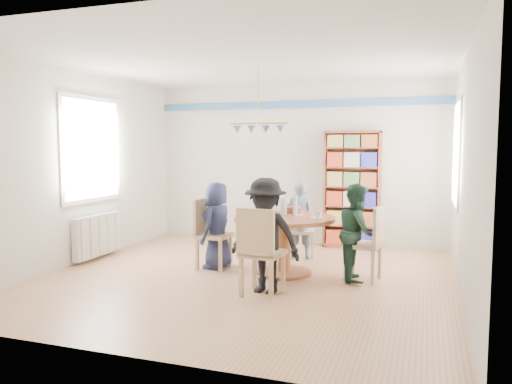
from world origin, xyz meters
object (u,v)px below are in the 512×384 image
at_px(radiator, 98,235).
at_px(person_right, 357,232).
at_px(chair_far, 302,226).
at_px(person_far, 300,220).
at_px(person_near, 266,236).
at_px(person_left, 217,225).
at_px(chair_right, 370,240).
at_px(dining_table, 284,231).
at_px(chair_left, 209,230).
at_px(chair_near, 259,248).
at_px(bookshelf, 352,191).

bearing_deg(radiator, person_right, 0.89).
distance_m(chair_far, person_far, 0.16).
bearing_deg(person_near, person_left, 148.10).
height_order(chair_right, person_left, person_left).
distance_m(radiator, person_left, 1.89).
distance_m(chair_right, person_left, 2.02).
height_order(radiator, chair_far, chair_far).
height_order(dining_table, chair_left, chair_left).
height_order(chair_near, bookshelf, bookshelf).
bearing_deg(bookshelf, person_near, -101.06).
height_order(radiator, bookshelf, bookshelf).
height_order(chair_right, chair_near, chair_near).
bearing_deg(chair_far, person_far, -90.45).
bearing_deg(bookshelf, chair_right, -75.83).
bearing_deg(person_left, chair_left, -73.13).
bearing_deg(person_near, radiator, 174.21).
bearing_deg(person_near, chair_right, 49.57).
distance_m(chair_far, chair_near, 2.09).
bearing_deg(chair_near, chair_far, 90.90).
distance_m(person_right, bookshelf, 2.04).
relative_size(chair_right, chair_near, 0.94).
xyz_separation_m(chair_right, bookshelf, (-0.50, 1.97, 0.42)).
bearing_deg(radiator, chair_right, 1.00).
xyz_separation_m(chair_far, person_right, (0.95, -1.05, 0.14)).
bearing_deg(person_far, chair_right, 131.65).
xyz_separation_m(radiator, person_far, (2.79, 0.99, 0.22)).
height_order(radiator, person_right, person_right).
bearing_deg(person_near, person_far, 101.49).
distance_m(chair_left, chair_right, 2.14).
bearing_deg(person_left, radiator, -80.95).
bearing_deg(bookshelf, chair_left, -129.44).
distance_m(chair_right, chair_far, 1.51).
distance_m(chair_left, person_far, 1.40).
bearing_deg(chair_right, person_left, -179.95).
distance_m(dining_table, person_right, 0.93).
relative_size(radiator, chair_left, 1.06).
relative_size(chair_far, person_left, 0.72).
bearing_deg(chair_right, dining_table, -179.53).
bearing_deg(chair_far, chair_near, -89.10).
relative_size(chair_left, person_left, 0.81).
xyz_separation_m(person_far, person_near, (0.05, -1.79, 0.08)).
relative_size(dining_table, person_far, 1.14).
xyz_separation_m(chair_far, bookshelf, (0.60, 0.94, 0.47)).
bearing_deg(person_far, chair_left, 33.88).
height_order(radiator, person_near, person_near).
bearing_deg(chair_left, chair_near, -43.75).
height_order(person_left, person_right, person_right).
bearing_deg(chair_near, chair_right, 44.47).
relative_size(radiator, chair_near, 1.01).
distance_m(person_left, bookshelf, 2.52).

